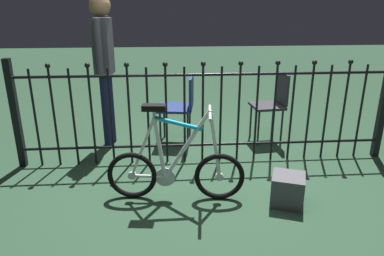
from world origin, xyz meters
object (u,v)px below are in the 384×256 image
object	(u,v)px
display_crate	(288,189)
chair_navy	(182,103)
chair_charcoal	(273,100)
person_visitor	(104,58)
bicycle	(175,168)

from	to	relation	value
display_crate	chair_navy	bearing A→B (deg)	120.00
chair_charcoal	person_visitor	size ratio (longest dim) A/B	0.49
chair_charcoal	display_crate	world-z (taller)	chair_charcoal
person_visitor	display_crate	size ratio (longest dim) A/B	6.31
bicycle	person_visitor	distance (m)	1.74
chair_navy	display_crate	size ratio (longest dim) A/B	3.02
chair_navy	bicycle	bearing A→B (deg)	-95.13
chair_navy	chair_charcoal	world-z (taller)	chair_charcoal
display_crate	bicycle	bearing A→B (deg)	171.19
chair_navy	person_visitor	distance (m)	1.05
chair_navy	person_visitor	xyz separation A→B (m)	(-0.89, 0.01, 0.55)
bicycle	chair_navy	xyz separation A→B (m)	(0.12, 1.35, 0.21)
chair_navy	display_crate	distance (m)	1.77
bicycle	person_visitor	world-z (taller)	person_visitor
display_crate	chair_charcoal	bearing A→B (deg)	79.97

